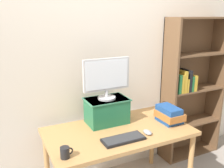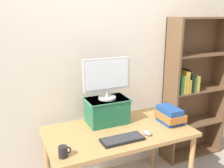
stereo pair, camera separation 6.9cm
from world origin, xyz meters
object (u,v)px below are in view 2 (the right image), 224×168
at_px(coffee_mug, 63,152).
at_px(desk, 118,137).
at_px(bookshelf_unit, 193,89).
at_px(keyboard, 122,139).
at_px(computer_monitor, 107,77).
at_px(book_stack, 170,115).
at_px(riser_box, 107,110).
at_px(computer_mouse, 147,133).

bearing_deg(coffee_mug, desk, 22.70).
xyz_separation_m(bookshelf_unit, keyboard, (-1.25, -0.55, -0.16)).
bearing_deg(computer_monitor, keyboard, -93.78).
relative_size(book_stack, coffee_mug, 2.64).
bearing_deg(desk, bookshelf_unit, 16.29).
xyz_separation_m(desk, computer_monitor, (-0.03, 0.20, 0.55)).
xyz_separation_m(riser_box, coffee_mug, (-0.55, -0.45, -0.09)).
distance_m(bookshelf_unit, computer_mouse, 1.14).
relative_size(bookshelf_unit, coffee_mug, 17.21).
relative_size(computer_monitor, computer_mouse, 4.56).
height_order(computer_monitor, coffee_mug, computer_monitor).
height_order(bookshelf_unit, computer_mouse, bookshelf_unit).
distance_m(riser_box, computer_monitor, 0.35).
height_order(riser_box, book_stack, riser_box).
bearing_deg(computer_monitor, desk, -81.50).
relative_size(riser_box, book_stack, 1.56).
bearing_deg(bookshelf_unit, desk, -163.71).
xyz_separation_m(bookshelf_unit, coffee_mug, (-1.77, -0.59, -0.12)).
bearing_deg(computer_monitor, coffee_mug, -141.27).
height_order(computer_mouse, coffee_mug, coffee_mug).
height_order(bookshelf_unit, book_stack, bookshelf_unit).
xyz_separation_m(keyboard, coffee_mug, (-0.53, -0.05, 0.03)).
bearing_deg(computer_mouse, bookshelf_unit, 28.54).
bearing_deg(bookshelf_unit, riser_box, -173.18).
distance_m(riser_box, book_stack, 0.64).
relative_size(bookshelf_unit, computer_monitor, 3.71).
height_order(desk, computer_mouse, computer_mouse).
bearing_deg(riser_box, keyboard, -93.76).
bearing_deg(desk, coffee_mug, -157.30).
relative_size(keyboard, computer_mouse, 3.64).
distance_m(bookshelf_unit, coffee_mug, 1.87).
xyz_separation_m(bookshelf_unit, computer_monitor, (-1.22, -0.15, 0.31)).
relative_size(desk, keyboard, 3.61).
height_order(riser_box, computer_mouse, riser_box).
distance_m(desk, riser_box, 0.29).
distance_m(desk, book_stack, 0.57).
distance_m(desk, computer_monitor, 0.59).
height_order(riser_box, computer_monitor, computer_monitor).
distance_m(desk, computer_mouse, 0.29).
distance_m(computer_monitor, coffee_mug, 0.83).
bearing_deg(keyboard, bookshelf_unit, 23.68).
bearing_deg(bookshelf_unit, computer_monitor, -173.11).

